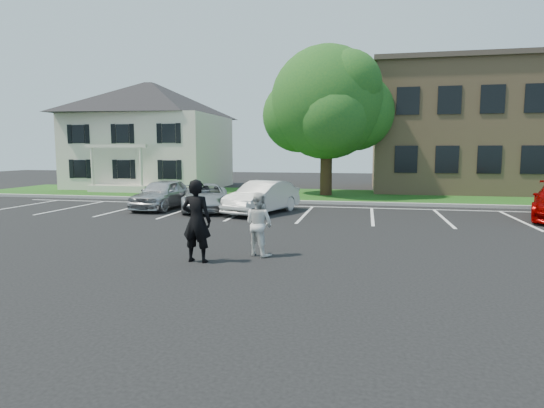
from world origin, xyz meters
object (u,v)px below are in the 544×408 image
Objects in this scene: man_black_suit at (197,221)px; car_white_sedan at (262,197)px; tree at (329,105)px; man_white_shirt at (259,224)px; car_silver_minivan at (206,197)px; car_silver_west at (163,194)px; house at (151,135)px.

car_white_sedan is (-0.39, 8.78, -0.32)m from man_black_suit.
car_white_sedan is (-2.13, -8.19, -4.65)m from tree.
tree is at bearing -61.70° from man_white_shirt.
man_white_shirt is at bearing -91.51° from tree.
car_silver_minivan is at bearing -167.83° from car_white_sedan.
tree reaches higher than man_white_shirt.
car_silver_west is 0.94× the size of car_silver_minivan.
tree is at bearing -16.13° from house.
man_black_suit is 9.64m from car_silver_minivan.
house is at bearing -57.03° from man_black_suit.
house is 16.68m from car_white_sedan.
man_black_suit is (11.51, -20.80, -2.82)m from house.
man_black_suit is at bearing -90.57° from car_silver_minivan.
car_silver_west is at bearing -56.44° from man_black_suit.
house is 5.08× the size of man_black_suit.
tree is at bearing 49.78° from car_silver_west.
man_black_suit reaches higher than man_white_shirt.
man_black_suit is 0.50× the size of car_silver_west.
car_silver_west is 4.94m from car_white_sedan.
man_white_shirt is (1.32, 0.98, -0.19)m from man_black_suit.
tree is at bearing 39.05° from car_silver_minivan.
house reaches higher than man_white_shirt.
house is at bearing 120.95° from car_silver_west.
man_black_suit reaches higher than car_silver_west.
car_silver_minivan is at bearing -67.25° from man_black_suit.
house is 2.44× the size of car_white_sedan.
car_white_sedan reaches higher than car_silver_minivan.
car_silver_minivan is at bearing -54.22° from house.
house is 14.75m from car_silver_minivan.
car_silver_west is (-5.29, 9.34, -0.32)m from man_black_suit.
car_white_sedan is (-1.71, 7.80, -0.13)m from man_white_shirt.
house reaches higher than car_silver_west.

